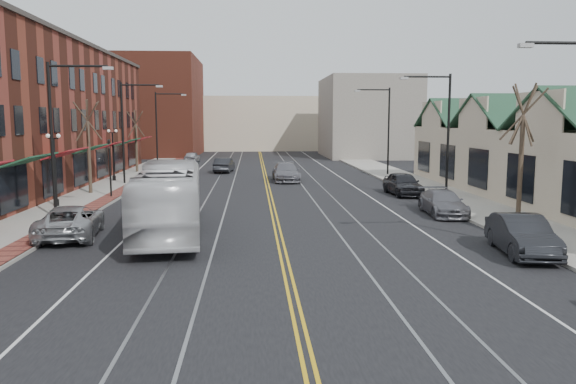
{
  "coord_description": "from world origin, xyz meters",
  "views": [
    {
      "loc": [
        -1.17,
        -13.73,
        5.27
      ],
      "look_at": [
        0.42,
        11.34,
        2.0
      ],
      "focal_mm": 35.0,
      "sensor_mm": 36.0,
      "label": 1
    }
  ],
  "objects": [
    {
      "name": "ground",
      "position": [
        0.0,
        0.0,
        0.0
      ],
      "size": [
        160.0,
        160.0,
        0.0
      ],
      "primitive_type": "plane",
      "color": "black",
      "rests_on": "ground"
    },
    {
      "name": "sidewalk_left",
      "position": [
        -12.0,
        20.0,
        0.07
      ],
      "size": [
        4.0,
        120.0,
        0.15
      ],
      "primitive_type": "cube",
      "color": "gray",
      "rests_on": "ground"
    },
    {
      "name": "sidewalk_right",
      "position": [
        12.0,
        20.0,
        0.07
      ],
      "size": [
        4.0,
        120.0,
        0.15
      ],
      "primitive_type": "cube",
      "color": "gray",
      "rests_on": "ground"
    },
    {
      "name": "building_right",
      "position": [
        18.0,
        20.0,
        2.3
      ],
      "size": [
        8.0,
        36.0,
        4.6
      ],
      "primitive_type": "cube",
      "color": "beige",
      "rests_on": "ground"
    },
    {
      "name": "backdrop_left",
      "position": [
        -16.0,
        70.0,
        7.0
      ],
      "size": [
        14.0,
        18.0,
        14.0
      ],
      "primitive_type": "cube",
      "color": "maroon",
      "rests_on": "ground"
    },
    {
      "name": "backdrop_mid",
      "position": [
        0.0,
        85.0,
        4.5
      ],
      "size": [
        22.0,
        14.0,
        9.0
      ],
      "primitive_type": "cube",
      "color": "beige",
      "rests_on": "ground"
    },
    {
      "name": "backdrop_right",
      "position": [
        15.0,
        65.0,
        5.5
      ],
      "size": [
        12.0,
        16.0,
        11.0
      ],
      "primitive_type": "cube",
      "color": "slate",
      "rests_on": "ground"
    },
    {
      "name": "streetlight_l_1",
      "position": [
        -11.05,
        16.0,
        5.03
      ],
      "size": [
        3.33,
        0.25,
        8.0
      ],
      "color": "black",
      "rests_on": "sidewalk_left"
    },
    {
      "name": "streetlight_l_2",
      "position": [
        -11.05,
        32.0,
        5.03
      ],
      "size": [
        3.33,
        0.25,
        8.0
      ],
      "color": "black",
      "rests_on": "sidewalk_left"
    },
    {
      "name": "streetlight_l_3",
      "position": [
        -11.05,
        48.0,
        5.03
      ],
      "size": [
        3.33,
        0.25,
        8.0
      ],
      "color": "black",
      "rests_on": "sidewalk_left"
    },
    {
      "name": "streetlight_r_1",
      "position": [
        11.05,
        22.0,
        5.03
      ],
      "size": [
        3.33,
        0.25,
        8.0
      ],
      "color": "black",
      "rests_on": "sidewalk_right"
    },
    {
      "name": "streetlight_r_2",
      "position": [
        11.05,
        38.0,
        5.03
      ],
      "size": [
        3.33,
        0.25,
        8.0
      ],
      "color": "black",
      "rests_on": "sidewalk_right"
    },
    {
      "name": "lamppost_l_2",
      "position": [
        -12.8,
        20.0,
        2.2
      ],
      "size": [
        0.84,
        0.28,
        4.27
      ],
      "color": "black",
      "rests_on": "sidewalk_left"
    },
    {
      "name": "lamppost_l_3",
      "position": [
        -12.8,
        34.0,
        2.2
      ],
      "size": [
        0.84,
        0.28,
        4.27
      ],
      "color": "black",
      "rests_on": "sidewalk_left"
    },
    {
      "name": "tree_left_near",
      "position": [
        -12.5,
        26.0,
        3.51
      ],
      "size": [
        1.78,
        1.37,
        6.48
      ],
      "color": "#382B21",
      "rests_on": "sidewalk_left"
    },
    {
      "name": "tree_left_far",
      "position": [
        -12.5,
        42.0,
        3.28
      ],
      "size": [
        1.66,
        1.28,
        6.02
      ],
      "color": "#382B21",
      "rests_on": "sidewalk_left"
    },
    {
      "name": "tree_right_mid",
      "position": [
        12.5,
        14.0,
        3.75
      ],
      "size": [
        1.9,
        1.46,
        6.93
      ],
      "color": "#382B21",
      "rests_on": "sidewalk_right"
    },
    {
      "name": "traffic_signal",
      "position": [
        -10.6,
        24.0,
        2.35
      ],
      "size": [
        0.18,
        0.15,
        3.8
      ],
      "color": "black",
      "rests_on": "sidewalk_left"
    },
    {
      "name": "transit_bus",
      "position": [
        -5.0,
        12.07,
        1.61
      ],
      "size": [
        3.76,
        11.78,
        3.22
      ],
      "primitive_type": "imported",
      "rotation": [
        0.0,
        0.0,
        3.23
      ],
      "color": "silver",
      "rests_on": "ground"
    },
    {
      "name": "parked_suv",
      "position": [
        -9.3,
        11.46,
        0.73
      ],
      "size": [
        3.09,
        5.55,
        1.47
      ],
      "primitive_type": "imported",
      "rotation": [
        0.0,
        0.0,
        3.27
      ],
      "color": "#9A9CA0",
      "rests_on": "ground"
    },
    {
      "name": "parked_car_b",
      "position": [
        9.3,
        7.1,
        0.78
      ],
      "size": [
        2.27,
        4.89,
        1.55
      ],
      "primitive_type": "imported",
      "rotation": [
        0.0,
        0.0,
        -0.14
      ],
      "color": "black",
      "rests_on": "ground"
    },
    {
      "name": "parked_car_c",
      "position": [
        9.3,
        16.25,
        0.69
      ],
      "size": [
        2.16,
        4.82,
        1.37
      ],
      "primitive_type": "imported",
      "rotation": [
        0.0,
        0.0,
        -0.05
      ],
      "color": "slate",
      "rests_on": "ground"
    },
    {
      "name": "parked_car_d",
      "position": [
        9.3,
        24.48,
        0.8
      ],
      "size": [
        2.14,
        4.8,
        1.6
      ],
      "primitive_type": "imported",
      "rotation": [
        0.0,
        0.0,
        0.05
      ],
      "color": "black",
      "rests_on": "ground"
    },
    {
      "name": "distant_car_left",
      "position": [
        -3.99,
        42.28,
        0.73
      ],
      "size": [
        2.01,
        4.55,
        1.45
      ],
      "primitive_type": "imported",
      "rotation": [
        0.0,
        0.0,
        3.03
      ],
      "color": "black",
      "rests_on": "ground"
    },
    {
      "name": "distant_car_right",
      "position": [
        1.68,
        33.8,
        0.79
      ],
      "size": [
        2.3,
        5.48,
        1.58
      ],
      "primitive_type": "imported",
      "rotation": [
        0.0,
        0.0,
        0.02
      ],
      "color": "slate",
      "rests_on": "ground"
    },
    {
      "name": "distant_car_far",
      "position": [
        -8.5,
        54.99,
        0.68
      ],
      "size": [
        1.84,
        4.07,
        1.36
      ],
      "primitive_type": "imported",
      "rotation": [
        0.0,
        0.0,
        3.08
      ],
      "color": "#9D9EA3",
      "rests_on": "ground"
    }
  ]
}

